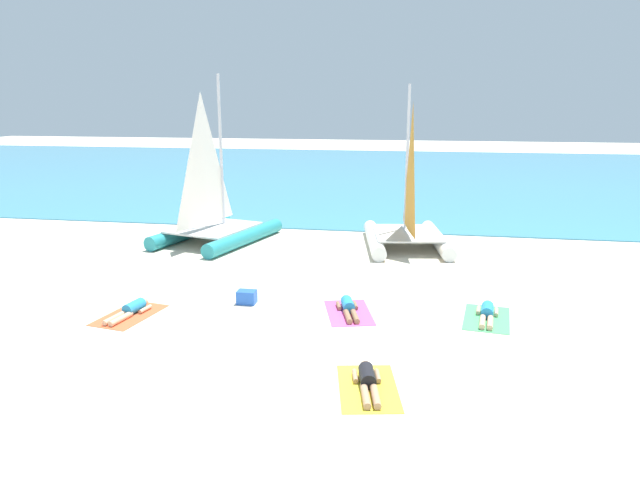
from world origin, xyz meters
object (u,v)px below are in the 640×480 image
at_px(towel_center_left, 349,313).
at_px(sailboat_white, 407,224).
at_px(sunbather_leftmost, 131,310).
at_px(sunbather_center_right, 368,380).
at_px(towel_center_right, 368,388).
at_px(sunbather_center_left, 348,307).
at_px(towel_leftmost, 130,315).
at_px(cooler_box, 247,297).
at_px(sunbather_rightmost, 487,313).
at_px(towel_rightmost, 487,318).
at_px(sailboat_teal, 214,218).

bearing_deg(towel_center_left, sailboat_white, 80.16).
distance_m(sunbather_leftmost, sunbather_center_right, 6.89).
bearing_deg(towel_center_right, sunbather_center_left, 102.45).
height_order(towel_leftmost, sunbather_center_left, sunbather_center_left).
relative_size(towel_center_right, cooler_box, 3.80).
height_order(towel_leftmost, towel_center_right, same).
bearing_deg(cooler_box, sunbather_rightmost, 0.30).
bearing_deg(sailboat_white, sunbather_rightmost, -81.33).
distance_m(towel_center_right, towel_rightmost, 4.86).
distance_m(sunbather_leftmost, towel_rightmost, 9.00).
bearing_deg(towel_rightmost, sunbather_center_right, -122.80).
relative_size(sunbather_center_right, towel_rightmost, 0.82).
relative_size(sailboat_teal, sunbather_rightmost, 4.01).
xyz_separation_m(sailboat_white, towel_rightmost, (2.20, -7.00, -0.87)).
height_order(towel_center_right, sunbather_center_right, sunbather_center_right).
bearing_deg(sailboat_teal, sunbather_leftmost, -70.59).
bearing_deg(sunbather_rightmost, sunbather_center_left, -169.34).
relative_size(sunbather_center_left, towel_center_right, 0.82).
xyz_separation_m(towel_center_right, cooler_box, (-3.65, 4.14, 0.17)).
distance_m(towel_leftmost, towel_center_left, 5.58).
distance_m(sunbather_center_left, towel_rightmost, 3.48).
bearing_deg(towel_rightmost, sunbather_center_left, -177.86).
distance_m(sailboat_teal, cooler_box, 7.31).
distance_m(towel_center_left, sunbather_center_left, 0.14).
bearing_deg(sunbather_center_left, towel_rightmost, -13.05).
bearing_deg(sailboat_teal, sunbather_center_right, -41.79).
relative_size(sailboat_white, towel_rightmost, 3.11).
bearing_deg(towel_leftmost, sunbather_center_right, -23.22).
relative_size(sunbather_leftmost, sunbather_center_left, 1.01).
relative_size(sailboat_white, towel_center_left, 3.11).
height_order(sunbather_center_left, sunbather_rightmost, same).
height_order(sailboat_white, sunbather_center_left, sailboat_white).
relative_size(sailboat_teal, cooler_box, 12.57).
distance_m(sunbather_leftmost, towel_center_left, 5.56).
bearing_deg(sailboat_teal, towel_rightmost, -19.40).
distance_m(towel_leftmost, towel_center_right, 6.91).
relative_size(sailboat_white, sunbather_rightmost, 3.76).
height_order(towel_leftmost, towel_center_left, same).
bearing_deg(sunbather_center_right, towel_rightmost, 46.44).
bearing_deg(towel_center_left, sunbather_center_right, -77.57).
distance_m(towel_leftmost, cooler_box, 3.01).
xyz_separation_m(sailboat_teal, towel_center_right, (6.90, -10.64, -0.93)).
relative_size(sailboat_white, towel_leftmost, 3.11).
bearing_deg(cooler_box, sailboat_white, 59.92).
height_order(sailboat_teal, towel_center_right, sailboat_teal).
xyz_separation_m(towel_leftmost, sunbather_center_right, (6.32, -2.71, 0.13)).
bearing_deg(sailboat_white, towel_center_right, -101.02).
height_order(sailboat_teal, towel_leftmost, sailboat_teal).
xyz_separation_m(towel_rightmost, sunbather_rightmost, (0.01, 0.07, 0.13)).
relative_size(towel_leftmost, cooler_box, 3.80).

